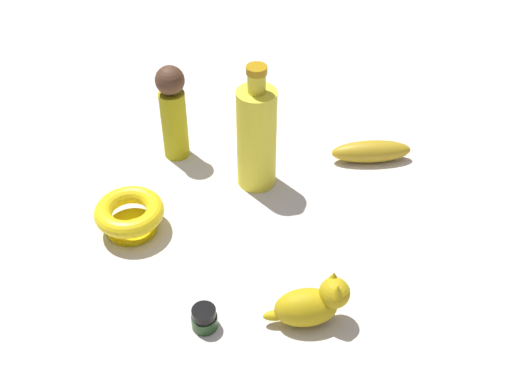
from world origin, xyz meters
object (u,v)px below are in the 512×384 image
(nail_polish_jar, at_px, (204,318))
(bowl, at_px, (130,214))
(cat_figurine, at_px, (313,303))
(bottle_tall, at_px, (257,136))
(person_figure_adult, at_px, (173,111))
(banana, at_px, (371,151))

(nail_polish_jar, relative_size, bowl, 0.33)
(nail_polish_jar, height_order, bowl, bowl)
(cat_figurine, relative_size, bottle_tall, 0.52)
(person_figure_adult, xyz_separation_m, bowl, (0.21, -0.08, -0.07))
(banana, xyz_separation_m, bowl, (0.16, -0.46, 0.01))
(bottle_tall, distance_m, banana, 0.25)
(person_figure_adult, height_order, bowl, person_figure_adult)
(person_figure_adult, bearing_deg, cat_figurine, 25.33)
(nail_polish_jar, relative_size, person_figure_adult, 0.20)
(cat_figurine, height_order, bottle_tall, bottle_tall)
(person_figure_adult, xyz_separation_m, bottle_tall, (0.10, 0.15, 0.00))
(banana, distance_m, bowl, 0.49)
(person_figure_adult, distance_m, banana, 0.39)
(cat_figurine, xyz_separation_m, banana, (-0.38, 0.18, -0.02))
(cat_figurine, relative_size, person_figure_adult, 0.65)
(bowl, bearing_deg, nail_polish_jar, 29.00)
(nail_polish_jar, relative_size, banana, 0.25)
(person_figure_adult, bearing_deg, banana, 81.81)
(nail_polish_jar, distance_m, bowl, 0.25)
(nail_polish_jar, distance_m, person_figure_adult, 0.44)
(cat_figurine, xyz_separation_m, person_figure_adult, (-0.43, -0.20, 0.06))
(person_figure_adult, relative_size, banana, 1.25)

